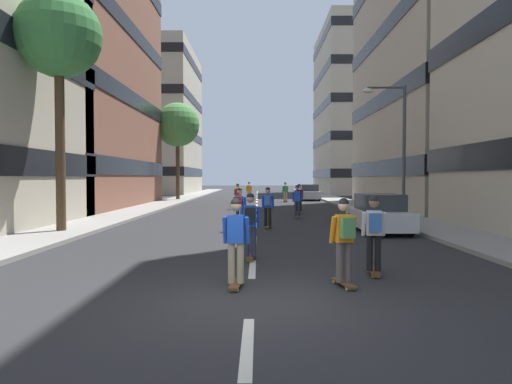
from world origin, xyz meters
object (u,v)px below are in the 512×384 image
(street_tree_near, at_px, (177,125))
(skater_9, at_px, (374,230))
(skater_4, at_px, (240,206))
(skater_7, at_px, (236,238))
(skater_1, at_px, (344,236))
(skater_10, at_px, (297,200))
(skater_6, at_px, (268,205))
(parked_car_mid, at_px, (379,214))
(skater_2, at_px, (249,190))
(parked_car_near, at_px, (309,193))
(street_tree_mid, at_px, (59,38))
(skater_8, at_px, (285,191))
(skater_0, at_px, (299,196))
(skater_5, at_px, (238,195))
(streetlamp_right, at_px, (397,137))
(skater_3, at_px, (250,222))

(street_tree_near, bearing_deg, skater_9, -72.81)
(skater_4, xyz_separation_m, skater_7, (0.33, -9.61, -0.03))
(skater_9, bearing_deg, skater_1, -128.30)
(skater_10, bearing_deg, street_tree_near, 117.69)
(skater_9, bearing_deg, skater_6, 103.21)
(parked_car_mid, xyz_separation_m, skater_1, (-3.15, -9.36, 0.32))
(skater_2, bearing_deg, skater_1, -85.64)
(parked_car_near, relative_size, skater_6, 2.47)
(street_tree_mid, bearing_deg, skater_8, 66.39)
(skater_6, relative_size, skater_7, 1.00)
(skater_6, distance_m, skater_9, 9.57)
(skater_6, height_order, skater_7, same)
(skater_8, bearing_deg, street_tree_near, 165.06)
(skater_0, relative_size, skater_8, 1.00)
(skater_0, relative_size, skater_1, 1.00)
(parked_car_mid, height_order, skater_4, skater_4)
(skater_5, xyz_separation_m, skater_8, (3.83, 9.26, -0.03))
(skater_1, distance_m, skater_10, 15.60)
(streetlamp_right, xyz_separation_m, skater_0, (-4.18, 6.12, -3.12))
(parked_car_near, xyz_separation_m, skater_10, (-2.76, -19.29, 0.29))
(streetlamp_right, relative_size, skater_3, 3.65)
(skater_7, height_order, skater_10, same)
(skater_10, bearing_deg, skater_5, 118.09)
(skater_2, xyz_separation_m, skater_6, (1.28, -23.63, 0.03))
(skater_3, bearing_deg, skater_9, -33.64)
(skater_7, xyz_separation_m, skater_8, (2.84, 31.55, 0.00))
(street_tree_near, xyz_separation_m, skater_7, (7.19, -34.22, -6.13))
(parked_car_mid, relative_size, skater_0, 2.47)
(skater_0, distance_m, skater_1, 19.38)
(skater_7, bearing_deg, skater_1, 2.03)
(parked_car_mid, distance_m, street_tree_mid, 14.26)
(streetlamp_right, relative_size, skater_7, 3.65)
(street_tree_near, bearing_deg, skater_5, -62.52)
(street_tree_near, bearing_deg, parked_car_mid, -63.25)
(parked_car_mid, distance_m, skater_9, 8.56)
(skater_8, bearing_deg, skater_6, -95.42)
(skater_4, distance_m, skater_8, 22.16)
(skater_7, bearing_deg, skater_0, 81.26)
(streetlamp_right, height_order, skater_4, streetlamp_right)
(skater_5, relative_size, skater_9, 1.00)
(skater_8, bearing_deg, skater_7, -95.15)
(skater_6, height_order, skater_9, same)
(skater_3, xyz_separation_m, skater_8, (2.61, 28.50, -0.03))
(street_tree_near, height_order, skater_6, street_tree_near)
(skater_6, bearing_deg, skater_3, -94.69)
(skater_6, bearing_deg, skater_0, 76.50)
(street_tree_near, distance_m, skater_9, 35.12)
(skater_5, bearing_deg, skater_2, 87.35)
(skater_2, bearing_deg, parked_car_mid, -76.92)
(skater_4, bearing_deg, skater_9, -68.29)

